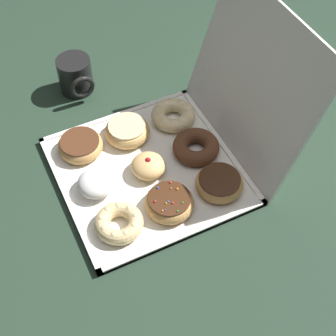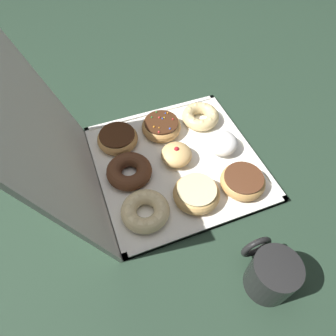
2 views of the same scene
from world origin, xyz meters
name	(u,v)px [view 1 (image 1 of 2)]	position (x,y,z in m)	size (l,w,h in m)	color
ground_plane	(148,173)	(0.00, 0.00, 0.00)	(3.00, 3.00, 0.00)	#233828
donut_box	(148,171)	(0.00, 0.00, 0.01)	(0.41, 0.41, 0.01)	white
box_lid_open	(251,83)	(0.00, 0.27, 0.19)	(0.41, 0.38, 0.01)	white
chocolate_frosted_donut_0	(80,145)	(-0.13, -0.12, 0.03)	(0.11, 0.11, 0.04)	tan
powdered_filled_donut_1	(96,183)	(0.00, -0.13, 0.03)	(0.09, 0.09, 0.05)	white
cruller_donut_2	(119,223)	(0.12, -0.12, 0.03)	(0.11, 0.11, 0.04)	#EACC8C
glazed_ring_donut_3	(126,131)	(-0.12, 0.00, 0.03)	(0.11, 0.11, 0.04)	tan
jelly_filled_donut_4	(147,166)	(0.01, 0.00, 0.03)	(0.08, 0.08, 0.05)	#E5B770
sprinkle_donut_5	(170,202)	(0.12, 0.00, 0.03)	(0.11, 0.11, 0.04)	tan
cruller_donut_6	(173,115)	(-0.12, 0.13, 0.03)	(0.11, 0.11, 0.04)	beige
chocolate_cake_ring_donut_7	(195,146)	(0.00, 0.13, 0.03)	(0.12, 0.12, 0.04)	#59331E
chocolate_frosted_donut_8	(219,183)	(0.12, 0.13, 0.03)	(0.11, 0.11, 0.04)	tan
coffee_mug	(76,75)	(-0.35, -0.05, 0.05)	(0.11, 0.09, 0.10)	black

